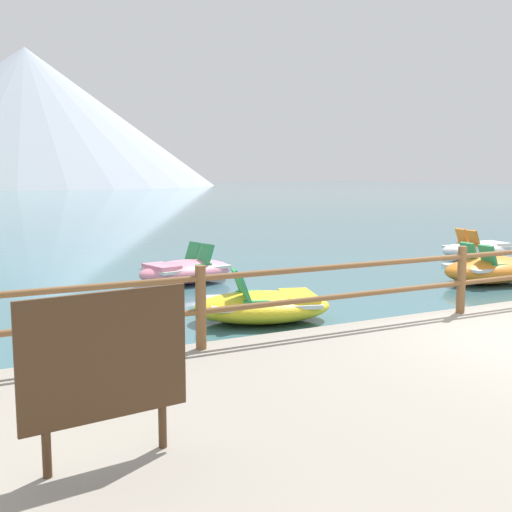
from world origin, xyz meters
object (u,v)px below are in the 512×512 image
at_px(sign_board, 105,359).
at_px(pedal_boat_4, 263,306).
at_px(pedal_boat_5, 186,271).
at_px(pedal_boat_2, 490,270).
at_px(pedal_boat_3, 477,249).

bearing_deg(sign_board, pedal_boat_4, 51.31).
bearing_deg(pedal_boat_4, pedal_boat_5, 86.86).
height_order(pedal_boat_4, pedal_boat_5, pedal_boat_5).
bearing_deg(sign_board, pedal_boat_2, 29.40).
relative_size(pedal_boat_3, pedal_boat_5, 0.95).
distance_m(sign_board, pedal_boat_2, 11.24).
distance_m(sign_board, pedal_boat_4, 6.02).
relative_size(pedal_boat_2, pedal_boat_5, 0.95).
height_order(sign_board, pedal_boat_2, sign_board).
relative_size(sign_board, pedal_boat_4, 0.47).
height_order(pedal_boat_2, pedal_boat_3, pedal_boat_2).
distance_m(sign_board, pedal_boat_3, 15.11).
bearing_deg(pedal_boat_3, pedal_boat_2, -133.23).
height_order(pedal_boat_2, pedal_boat_5, pedal_boat_2).
bearing_deg(pedal_boat_3, sign_board, -146.04).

